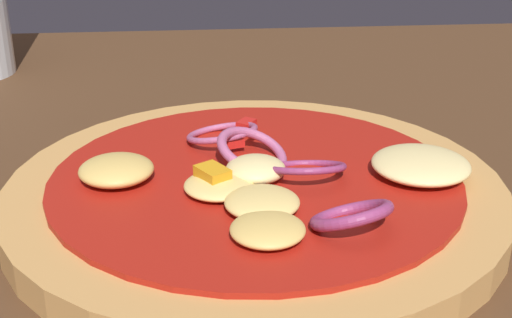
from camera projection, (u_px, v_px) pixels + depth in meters
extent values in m
cube|color=#4C301C|center=(262.00, 271.00, 0.35)|extent=(1.30, 0.88, 0.03)
cylinder|color=tan|center=(259.00, 195.00, 0.37)|extent=(0.26, 0.26, 0.02)
cylinder|color=#A81C11|center=(259.00, 179.00, 0.37)|extent=(0.21, 0.21, 0.00)
ellipsoid|color=#E5BC60|center=(116.00, 170.00, 0.36)|extent=(0.04, 0.04, 0.01)
ellipsoid|color=#EFCC72|center=(219.00, 185.00, 0.35)|extent=(0.03, 0.03, 0.01)
ellipsoid|color=#F4DB8E|center=(421.00, 164.00, 0.37)|extent=(0.05, 0.05, 0.01)
ellipsoid|color=#E5BC60|center=(260.00, 230.00, 0.31)|extent=(0.03, 0.03, 0.01)
ellipsoid|color=#EFCC72|center=(255.00, 198.00, 0.34)|extent=(0.04, 0.04, 0.01)
ellipsoid|color=#F4DB8E|center=(265.00, 169.00, 0.36)|extent=(0.03, 0.03, 0.01)
torus|color=#93386B|center=(307.00, 167.00, 0.37)|extent=(0.04, 0.04, 0.02)
torus|color=#B25984|center=(222.00, 133.00, 0.41)|extent=(0.06, 0.06, 0.01)
torus|color=#B25984|center=(257.00, 151.00, 0.38)|extent=(0.05, 0.05, 0.02)
torus|color=#93386B|center=(351.00, 215.00, 0.32)|extent=(0.05, 0.05, 0.02)
cube|color=red|center=(241.00, 124.00, 0.42)|extent=(0.01, 0.01, 0.00)
cube|color=orange|center=(213.00, 174.00, 0.35)|extent=(0.02, 0.02, 0.01)
cube|color=red|center=(234.00, 143.00, 0.40)|extent=(0.01, 0.01, 0.00)
cube|color=silver|center=(6.00, 226.00, 0.36)|extent=(0.04, 0.02, 0.00)
cube|color=silver|center=(12.00, 221.00, 0.36)|extent=(0.04, 0.02, 0.00)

